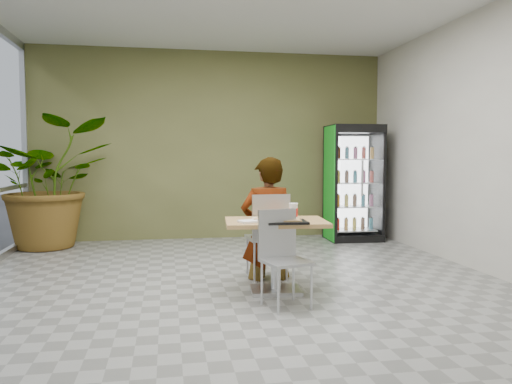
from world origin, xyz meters
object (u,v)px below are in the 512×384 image
(chair_far, at_px, (269,230))
(seated_woman, at_px, (267,231))
(cafeteria_tray, at_px, (286,222))
(dining_table, at_px, (276,241))
(chair_near, at_px, (282,249))
(soda_cup, at_px, (293,212))
(beverage_fridge, at_px, (354,183))
(potted_plant, at_px, (50,183))

(chair_far, xyz_separation_m, seated_woman, (-0.01, 0.05, -0.03))
(cafeteria_tray, bearing_deg, dining_table, 101.54)
(chair_far, bearing_deg, dining_table, 82.96)
(chair_near, xyz_separation_m, seated_woman, (0.07, 1.02, 0.02))
(chair_far, bearing_deg, seated_woman, -86.99)
(chair_far, height_order, chair_near, chair_far)
(chair_far, relative_size, chair_near, 1.09)
(chair_near, distance_m, seated_woman, 1.02)
(soda_cup, height_order, cafeteria_tray, soda_cup)
(cafeteria_tray, height_order, beverage_fridge, beverage_fridge)
(soda_cup, relative_size, cafeteria_tray, 0.42)
(beverage_fridge, relative_size, potted_plant, 0.96)
(beverage_fridge, bearing_deg, potted_plant, -179.46)
(dining_table, relative_size, beverage_fridge, 0.56)
(chair_near, bearing_deg, soda_cup, 49.11)
(chair_near, bearing_deg, beverage_fridge, 44.62)
(seated_woman, relative_size, soda_cup, 10.07)
(chair_far, bearing_deg, potted_plant, -45.11)
(potted_plant, bearing_deg, dining_table, -47.52)
(chair_near, relative_size, cafeteria_tray, 2.25)
(beverage_fridge, bearing_deg, chair_far, -126.08)
(seated_woman, xyz_separation_m, soda_cup, (0.17, -0.54, 0.28))
(chair_far, height_order, soda_cup, chair_far)
(seated_woman, distance_m, soda_cup, 0.64)
(chair_near, bearing_deg, cafeteria_tray, 49.23)
(potted_plant, bearing_deg, chair_near, -51.55)
(cafeteria_tray, bearing_deg, beverage_fridge, 58.94)
(chair_far, bearing_deg, cafeteria_tray, 87.96)
(beverage_fridge, bearing_deg, cafeteria_tray, -118.42)
(soda_cup, bearing_deg, potted_plant, 134.71)
(chair_near, xyz_separation_m, potted_plant, (-2.84, 3.58, 0.48))
(chair_near, relative_size, seated_woman, 0.53)
(beverage_fridge, bearing_deg, chair_near, -118.17)
(seated_woman, height_order, cafeteria_tray, seated_woman)
(dining_table, distance_m, seated_woman, 0.58)
(seated_woman, distance_m, potted_plant, 3.91)
(dining_table, bearing_deg, soda_cup, 11.16)
(chair_near, xyz_separation_m, cafeteria_tray, (0.09, 0.18, 0.23))
(chair_near, relative_size, beverage_fridge, 0.47)
(dining_table, xyz_separation_m, cafeteria_tray, (0.05, -0.25, 0.22))
(dining_table, xyz_separation_m, chair_far, (0.04, 0.53, 0.04))
(cafeteria_tray, bearing_deg, chair_far, 91.17)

